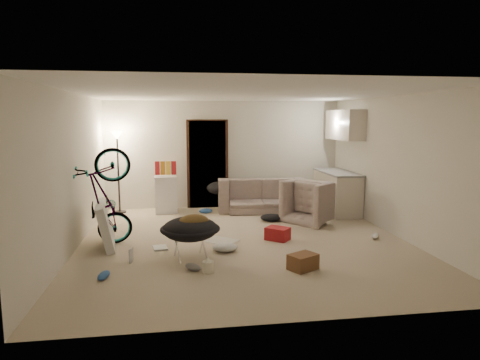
{
  "coord_description": "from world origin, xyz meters",
  "views": [
    {
      "loc": [
        -1.12,
        -7.03,
        2.08
      ],
      "look_at": [
        0.02,
        0.6,
        0.98
      ],
      "focal_mm": 32.0,
      "sensor_mm": 36.0,
      "label": 1
    }
  ],
  "objects": [
    {
      "name": "floor",
      "position": [
        0.0,
        0.0,
        -0.01
      ],
      "size": [
        5.5,
        6.0,
        0.02
      ],
      "primitive_type": "cube",
      "color": "#BDAC91",
      "rests_on": "ground"
    },
    {
      "name": "hoodie",
      "position": [
        -0.89,
        -0.82,
        0.57
      ],
      "size": [
        0.6,
        0.56,
        0.22
      ],
      "primitive_type": "ellipsoid",
      "rotation": [
        0.0,
        0.0,
        0.42
      ],
      "color": "brown",
      "rests_on": "saucer_chair"
    },
    {
      "name": "shoe_2",
      "position": [
        -2.1,
        -1.46,
        0.05
      ],
      "size": [
        0.19,
        0.29,
        0.1
      ],
      "primitive_type": "ellipsoid",
      "rotation": [
        0.0,
        0.0,
        1.25
      ],
      "color": "#3060B0",
      "rests_on": "floor"
    },
    {
      "name": "kitchen_uppers",
      "position": [
        2.56,
        2.0,
        1.95
      ],
      "size": [
        0.38,
        1.4,
        0.65
      ],
      "primitive_type": "cube",
      "color": "beige",
      "rests_on": "wall_right"
    },
    {
      "name": "sofa_drape",
      "position": [
        -0.18,
        2.45,
        0.54
      ],
      "size": [
        0.58,
        0.48,
        0.28
      ],
      "primitive_type": "ellipsoid",
      "rotation": [
        0.0,
        0.0,
        0.04
      ],
      "color": "black",
      "rests_on": "sofa"
    },
    {
      "name": "shoe_0",
      "position": [
        -0.5,
        2.29,
        0.06
      ],
      "size": [
        0.3,
        0.13,
        0.11
      ],
      "primitive_type": "ellipsoid",
      "rotation": [
        0.0,
        0.0,
        0.04
      ],
      "color": "#3060B0",
      "rests_on": "floor"
    },
    {
      "name": "book_white",
      "position": [
        -1.41,
        -0.21,
        0.01
      ],
      "size": [
        0.27,
        0.32,
        0.03
      ],
      "primitive_type": "cube",
      "rotation": [
        0.0,
        0.0,
        0.17
      ],
      "color": "silver",
      "rests_on": "floor"
    },
    {
      "name": "tv_box",
      "position": [
        -2.3,
        0.08,
        0.36
      ],
      "size": [
        0.44,
        1.13,
        0.74
      ],
      "primitive_type": "cube",
      "rotation": [
        0.0,
        -0.21,
        0.14
      ],
      "color": "silver",
      "rests_on": "floor"
    },
    {
      "name": "saucer_chair",
      "position": [
        -0.94,
        -0.79,
        0.38
      ],
      "size": [
        0.89,
        0.89,
        0.63
      ],
      "color": "silver",
      "rests_on": "floor"
    },
    {
      "name": "ceiling",
      "position": [
        0.0,
        0.0,
        2.51
      ],
      "size": [
        5.5,
        6.0,
        0.02
      ],
      "primitive_type": "cube",
      "color": "white",
      "rests_on": "wall_back"
    },
    {
      "name": "drink_case_b",
      "position": [
        0.59,
        -0.0,
        0.11
      ],
      "size": [
        0.47,
        0.46,
        0.22
      ],
      "primitive_type": "cube",
      "rotation": [
        0.0,
        0.0,
        -0.7
      ],
      "color": "maroon",
      "rests_on": "floor"
    },
    {
      "name": "newspaper",
      "position": [
        -0.39,
        0.09,
        0.0
      ],
      "size": [
        0.68,
        0.66,
        0.01
      ],
      "primitive_type": "cube",
      "rotation": [
        0.0,
        0.0,
        0.9
      ],
      "color": "beige",
      "rests_on": "floor"
    },
    {
      "name": "kitchen_counter",
      "position": [
        2.43,
        2.0,
        0.44
      ],
      "size": [
        0.6,
        1.5,
        0.88
      ],
      "primitive_type": "cube",
      "color": "beige",
      "rests_on": "floor"
    },
    {
      "name": "wall_front",
      "position": [
        0.0,
        -3.01,
        1.25
      ],
      "size": [
        5.5,
        0.02,
        2.5
      ],
      "primitive_type": "cube",
      "color": "silver",
      "rests_on": "floor"
    },
    {
      "name": "snack_box_0",
      "position": [
        -1.54,
        2.55,
        1.0
      ],
      "size": [
        0.11,
        0.08,
        0.3
      ],
      "primitive_type": "cube",
      "rotation": [
        0.0,
        0.0,
        0.09
      ],
      "color": "maroon",
      "rests_on": "mini_fridge"
    },
    {
      "name": "clothes_lump_c",
      "position": [
        -0.39,
        -0.49,
        0.06
      ],
      "size": [
        0.45,
        0.4,
        0.12
      ],
      "primitive_type": "ellipsoid",
      "rotation": [
        0.0,
        0.0,
        -0.15
      ],
      "color": "silver",
      "rests_on": "floor"
    },
    {
      "name": "book_blue",
      "position": [
        -0.99,
        0.95,
        0.01
      ],
      "size": [
        0.31,
        0.35,
        0.03
      ],
      "primitive_type": "cube",
      "rotation": [
        0.0,
        0.0,
        0.45
      ],
      "color": "#3060B0",
      "rests_on": "floor"
    },
    {
      "name": "mini_fridge",
      "position": [
        -1.37,
        2.55,
        0.41
      ],
      "size": [
        0.51,
        0.51,
        0.82
      ],
      "primitive_type": "cube",
      "rotation": [
        0.0,
        0.0,
        0.06
      ],
      "color": "white",
      "rests_on": "floor"
    },
    {
      "name": "floor_lamp",
      "position": [
        -2.4,
        2.65,
        1.31
      ],
      "size": [
        0.28,
        0.28,
        1.81
      ],
      "color": "black",
      "rests_on": "floor"
    },
    {
      "name": "doorway",
      "position": [
        -0.4,
        2.97,
        1.02
      ],
      "size": [
        0.85,
        0.1,
        2.04
      ],
      "primitive_type": "cube",
      "color": "black",
      "rests_on": "floor"
    },
    {
      "name": "book_asset",
      "position": [
        -1.82,
        -0.91,
        0.01
      ],
      "size": [
        0.25,
        0.21,
        0.02
      ],
      "primitive_type": "imported",
      "rotation": [
        0.0,
        0.0,
        1.33
      ],
      "color": "maroon",
      "rests_on": "floor"
    },
    {
      "name": "bicycle",
      "position": [
        -2.3,
        0.06,
        0.44
      ],
      "size": [
        1.75,
        0.97,
        0.96
      ],
      "primitive_type": "imported",
      "rotation": [
        0.0,
        -0.17,
        1.73
      ],
      "color": "black",
      "rests_on": "floor"
    },
    {
      "name": "snack_box_2",
      "position": [
        -1.3,
        2.55,
        1.0
      ],
      "size": [
        0.1,
        0.08,
        0.3
      ],
      "primitive_type": "cube",
      "rotation": [
        0.0,
        0.0,
        -0.07
      ],
      "color": "gold",
      "rests_on": "mini_fridge"
    },
    {
      "name": "wall_right",
      "position": [
        2.76,
        0.0,
        1.25
      ],
      "size": [
        0.02,
        6.0,
        2.5
      ],
      "primitive_type": "cube",
      "color": "silver",
      "rests_on": "floor"
    },
    {
      "name": "juicer",
      "position": [
        -0.72,
        -1.41,
        0.09
      ],
      "size": [
        0.16,
        0.16,
        0.22
      ],
      "color": "white",
      "rests_on": "floor"
    },
    {
      "name": "clothes_lump_b",
      "position": [
        0.79,
        1.39,
        0.07
      ],
      "size": [
        0.52,
        0.48,
        0.14
      ],
      "primitive_type": "ellipsoid",
      "rotation": [
        0.0,
        0.0,
        0.19
      ],
      "color": "black",
      "rests_on": "floor"
    },
    {
      "name": "drink_case_a",
      "position": [
        0.59,
        -1.49,
        0.11
      ],
      "size": [
        0.46,
        0.42,
        0.22
      ],
      "primitive_type": "cube",
      "rotation": [
        0.0,
        0.0,
        0.51
      ],
      "color": "brown",
      "rests_on": "floor"
    },
    {
      "name": "shoe_3",
      "position": [
        -0.93,
        -1.32,
        0.05
      ],
      "size": [
        0.27,
        0.27,
        0.1
      ],
      "primitive_type": "ellipsoid",
      "rotation": [
        0.0,
        0.0,
        -0.77
      ],
      "color": "slate",
      "rests_on": "floor"
    },
    {
      "name": "door_trim",
      "position": [
        -0.4,
        2.94,
        1.02
      ],
      "size": [
        0.97,
        0.04,
        2.1
      ],
      "primitive_type": "cube",
      "color": "#341D12",
      "rests_on": "floor"
    },
    {
      "name": "armchair",
      "position": [
        1.7,
        1.27,
        0.31
      ],
      "size": [
        1.25,
        1.27,
        0.63
      ],
      "primitive_type": "imported",
      "rotation": [
        0.0,
        0.0,
        2.21
      ],
      "color": "#3D453C",
      "rests_on": "floor"
    },
    {
      "name": "snack_box_3",
      "position": [
        -1.18,
        2.55,
        1.0
      ],
      "size": [
        0.11,
        0.08,
        0.3
      ],
      "primitive_type": "cube",
      "rotation": [
        0.0,
        0.0,
        0.14
      ],
      "color": "maroon",
      "rests_on": "mini_fridge"
    },
    {
      "name": "shoe_4",
      "position": [
        2.3,
        -0.18,
        0.05
      ],
      "size": [
        0.25,
        0.27,
        0.1
      ],
      "primitive_type": "ellipsoid",
      "rotation": [
        0.0,
        0.0,
        0.87
      ],
      "color": "white",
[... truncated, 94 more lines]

